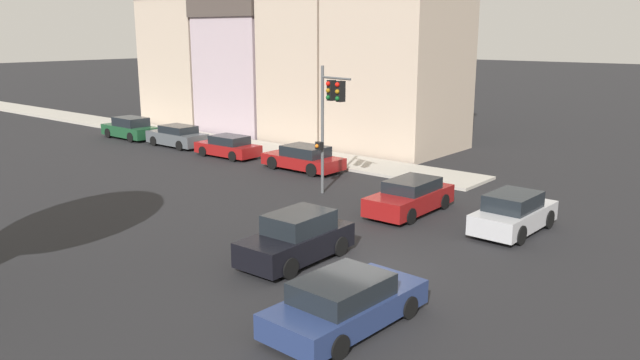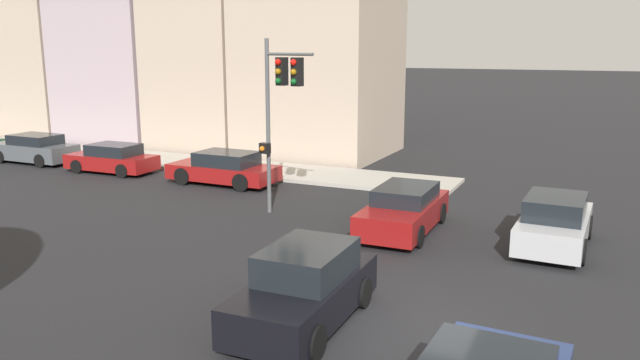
{
  "view_description": "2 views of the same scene",
  "coord_description": "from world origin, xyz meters",
  "views": [
    {
      "loc": [
        -15.0,
        -10.77,
        7.28
      ],
      "look_at": [
        1.39,
        2.85,
        2.24
      ],
      "focal_mm": 35.0,
      "sensor_mm": 36.0,
      "label": 1
    },
    {
      "loc": [
        -11.39,
        -3.19,
        5.61
      ],
      "look_at": [
        2.41,
        3.21,
        2.33
      ],
      "focal_mm": 35.0,
      "sensor_mm": 36.0,
      "label": 2
    }
  ],
  "objects": [
    {
      "name": "traffic_signal",
      "position": [
        6.56,
        6.57,
        4.04
      ],
      "size": [
        0.63,
        2.11,
        5.86
      ],
      "rotation": [
        0.0,
        0.0,
        2.93
      ],
      "color": "#515456",
      "rests_on": "ground_plane"
    },
    {
      "name": "parked_car_0",
      "position": [
        9.88,
        11.06,
        0.65
      ],
      "size": [
        2.01,
        4.58,
        1.36
      ],
      "rotation": [
        0.0,
        0.0,
        1.56
      ],
      "color": "maroon",
      "rests_on": "ground_plane"
    },
    {
      "name": "rowhouse_backdrop",
      "position": [
        18.24,
        19.4,
        5.79
      ],
      "size": [
        8.25,
        26.29,
        12.87
      ],
      "color": "#BCA893",
      "rests_on": "ground_plane"
    },
    {
      "name": "crossing_car_1",
      "position": [
        6.54,
        2.27,
        0.67
      ],
      "size": [
        4.48,
        1.97,
        1.4
      ],
      "rotation": [
        0.0,
        0.0,
        3.16
      ],
      "color": "maroon",
      "rests_on": "ground_plane"
    },
    {
      "name": "crossing_car_0",
      "position": [
        -3.38,
        -1.94,
        0.64
      ],
      "size": [
        4.64,
        2.19,
        1.35
      ],
      "rotation": [
        0.0,
        0.0,
        -0.04
      ],
      "color": "navy",
      "rests_on": "ground_plane"
    },
    {
      "name": "ground_plane",
      "position": [
        0.0,
        0.0,
        0.0
      ],
      "size": [
        300.0,
        300.0,
        0.0
      ],
      "primitive_type": "plane",
      "color": "black"
    },
    {
      "name": "crossing_car_3",
      "position": [
        -0.64,
        2.14,
        0.75
      ],
      "size": [
        4.16,
        1.92,
        1.61
      ],
      "rotation": [
        0.0,
        0.0,
        3.16
      ],
      "color": "black",
      "rests_on": "ground_plane"
    },
    {
      "name": "parked_car_3",
      "position": [
        9.92,
        27.33,
        0.72
      ],
      "size": [
        2.0,
        4.65,
        1.52
      ],
      "rotation": [
        0.0,
        0.0,
        1.55
      ],
      "color": "#194728",
      "rests_on": "ground_plane"
    },
    {
      "name": "parked_car_2",
      "position": [
        10.07,
        22.22,
        0.67
      ],
      "size": [
        1.89,
        4.42,
        1.4
      ],
      "rotation": [
        0.0,
        0.0,
        1.57
      ],
      "color": "#4C5156",
      "rests_on": "ground_plane"
    },
    {
      "name": "crossing_car_2",
      "position": [
        6.77,
        -2.07,
        0.72
      ],
      "size": [
        4.15,
        1.94,
        1.52
      ],
      "rotation": [
        0.0,
        0.0,
        -0.03
      ],
      "color": "#B7B7BC",
      "rests_on": "ground_plane"
    },
    {
      "name": "parked_car_1",
      "position": [
        9.8,
        17.01,
        0.62
      ],
      "size": [
        1.9,
        4.17,
        1.3
      ],
      "rotation": [
        0.0,
        0.0,
        1.6
      ],
      "color": "maroon",
      "rests_on": "ground_plane"
    },
    {
      "name": "sidewalk_strip",
      "position": [
        12.87,
        32.09,
        0.08
      ],
      "size": [
        3.3,
        60.0,
        0.15
      ],
      "color": "#ADA89E",
      "rests_on": "ground_plane"
    }
  ]
}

